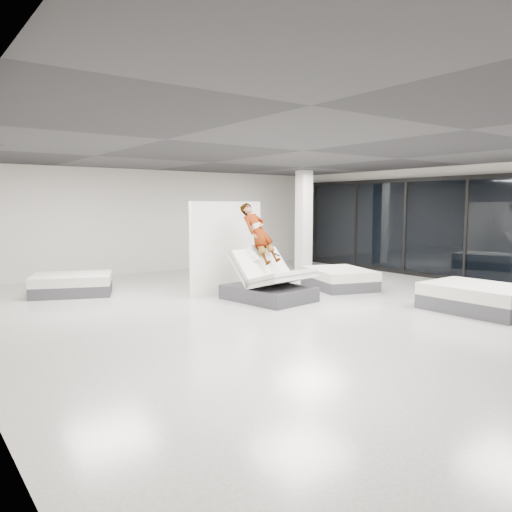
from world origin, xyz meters
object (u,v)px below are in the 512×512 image
flat_bed_right_far (339,279)px  column (304,221)px  person (259,247)px  flat_bed_right_near (479,298)px  hero_bed (269,284)px  divider_panel (227,247)px  remote (277,255)px  flat_bed_left_far (72,284)px

flat_bed_right_far → column: column is taller
person → flat_bed_right_near: 4.70m
hero_bed → column: size_ratio=0.63×
hero_bed → flat_bed_right_far: size_ratio=0.94×
hero_bed → person: 0.88m
column → person: bearing=-142.9°
person → divider_panel: divider_panel is taller
flat_bed_right_near → remote: bearing=126.3°
person → flat_bed_left_far: bearing=129.6°
hero_bed → flat_bed_right_near: bearing=-51.3°
hero_bed → column: bearing=40.3°
remote → flat_bed_right_far: remote is taller
divider_panel → flat_bed_left_far: (-3.20, 1.84, -0.86)m
person → flat_bed_left_far: person is taller
hero_bed → person: bearing=98.1°
hero_bed → remote: 0.68m
flat_bed_left_far → column: (7.35, 0.06, 1.36)m
flat_bed_right_near → flat_bed_left_far: (-6.05, 6.70, -0.03)m
hero_bed → person: (-0.05, 0.33, 0.81)m
divider_panel → flat_bed_right_near: 5.70m
flat_bed_right_near → flat_bed_left_far: 9.03m
divider_panel → hero_bed: bearing=-99.2°
divider_panel → flat_bed_right_far: size_ratio=1.14×
column → hero_bed: bearing=-139.7°
person → divider_panel: size_ratio=0.64×
divider_panel → column: size_ratio=0.76×
flat_bed_right_far → column: bearing=63.6°
flat_bed_right_far → hero_bed: bearing=-174.4°
person → column: column is taller
hero_bed → divider_panel: size_ratio=0.83×
person → flat_bed_right_far: (2.48, -0.09, -0.93)m
flat_bed_right_far → flat_bed_left_far: (-5.78, 3.10, -0.00)m
remote → flat_bed_right_far: size_ratio=0.07×
divider_panel → flat_bed_right_near: size_ratio=1.21×
flat_bed_right_near → flat_bed_right_far: bearing=94.3°
divider_panel → column: column is taller
divider_panel → column: 4.59m
person → flat_bed_right_far: size_ratio=0.73×
flat_bed_left_far → flat_bed_right_far: bearing=-28.2°
person → flat_bed_right_far: 2.65m
flat_bed_left_far → column: 7.47m
hero_bed → flat_bed_right_near: 4.32m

